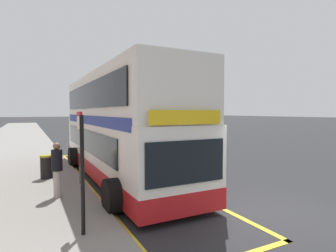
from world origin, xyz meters
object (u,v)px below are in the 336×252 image
at_px(parked_car_teal_ahead, 76,122).
at_px(litter_bin, 46,167).
at_px(double_decker_bus, 118,130).
at_px(pedestrian_further_back, 57,167).
at_px(parked_car_white_behind, 132,133).
at_px(bus_stop_sign, 82,162).

distance_m(parked_car_teal_ahead, litter_bin, 45.81).
bearing_deg(double_decker_bus, pedestrian_further_back, -139.87).
relative_size(double_decker_bus, parked_car_white_behind, 2.74).
bearing_deg(bus_stop_sign, pedestrian_further_back, 94.52).
xyz_separation_m(bus_stop_sign, pedestrian_further_back, (-0.24, 3.05, -0.64)).
bearing_deg(litter_bin, parked_car_teal_ahead, 79.88).
distance_m(bus_stop_sign, pedestrian_further_back, 3.12).
height_order(bus_stop_sign, litter_bin, bus_stop_sign).
bearing_deg(pedestrian_further_back, parked_car_teal_ahead, 80.65).
distance_m(double_decker_bus, pedestrian_further_back, 3.65).
distance_m(double_decker_bus, litter_bin, 3.24).
bearing_deg(litter_bin, pedestrian_further_back, -86.78).
bearing_deg(parked_car_white_behind, double_decker_bus, 68.24).
height_order(double_decker_bus, pedestrian_further_back, double_decker_bus).
xyz_separation_m(bus_stop_sign, litter_bin, (-0.40, 5.87, -1.12)).
bearing_deg(parked_car_teal_ahead, double_decker_bus, 84.61).
xyz_separation_m(double_decker_bus, bus_stop_sign, (-2.45, -5.31, -0.33)).
xyz_separation_m(parked_car_teal_ahead, pedestrian_further_back, (-7.89, -47.92, 0.29)).
xyz_separation_m(parked_car_teal_ahead, parked_car_white_behind, (0.15, -32.62, 0.00)).
bearing_deg(parked_car_white_behind, pedestrian_further_back, 62.84).
height_order(parked_car_teal_ahead, litter_bin, parked_car_teal_ahead).
bearing_deg(parked_car_white_behind, parked_car_teal_ahead, -89.18).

